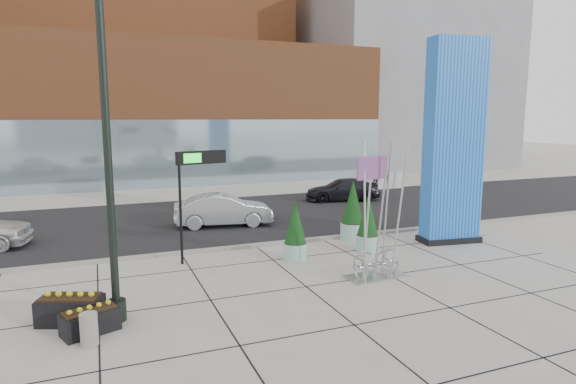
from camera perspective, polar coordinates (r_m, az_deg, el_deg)
name	(u,v)px	position (r m, az deg, el deg)	size (l,w,h in m)	color
ground	(265,281)	(15.72, -2.73, -10.44)	(160.00, 160.00, 0.00)	#9E9991
street_asphalt	(201,219)	(25.05, -10.24, -3.22)	(80.00, 12.00, 0.02)	black
curb_edge	(232,248)	(19.35, -6.63, -6.58)	(80.00, 0.30, 0.12)	gray
tower_podium	(169,113)	(41.44, -13.89, 9.04)	(34.00, 10.00, 11.00)	#99542C
tower_glass_front	(180,154)	(36.79, -12.67, 4.46)	(34.00, 0.60, 5.00)	#8CA5B2
building_grey_parking	(393,82)	(55.52, 12.29, 12.61)	(20.00, 18.00, 18.00)	slate
blue_pylon	(453,146)	(20.89, 19.01, 5.18)	(2.63, 1.45, 8.33)	blue
lamp_post	(109,183)	(12.67, -20.41, 1.02)	(0.56, 0.48, 8.76)	black
public_art_sculpture	(377,242)	(15.97, 10.52, -5.83)	(2.06, 1.16, 4.51)	#B4B7B9
concrete_bollard	(89,329)	(12.32, -22.52, -14.82)	(0.40, 0.40, 0.77)	gray
overhead_street_sign	(199,167)	(17.24, -10.54, 2.89)	(1.88, 0.61, 4.01)	black
round_planter_east	(368,224)	(19.00, 9.42, -3.79)	(0.90, 0.90, 2.26)	#94C8BE
round_planter_mid	(353,212)	(20.66, 7.68, -2.31)	(1.03, 1.03, 2.57)	#94C8BE
round_planter_west	(295,232)	(17.65, 0.87, -4.72)	(0.89, 0.89, 2.21)	#94C8BE
box_planter_north	(90,320)	(12.98, -22.40, -13.85)	(1.45, 1.08, 0.71)	black
box_planter_south	(71,308)	(13.72, -24.38, -12.45)	(1.72, 1.29, 0.85)	black
car_silver_mid	(223,210)	(23.30, -7.66, -2.17)	(1.62, 4.64, 1.53)	#AFB2B7
car_dark_east	(343,190)	(30.36, 6.50, 0.26)	(1.91, 4.70, 1.36)	black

